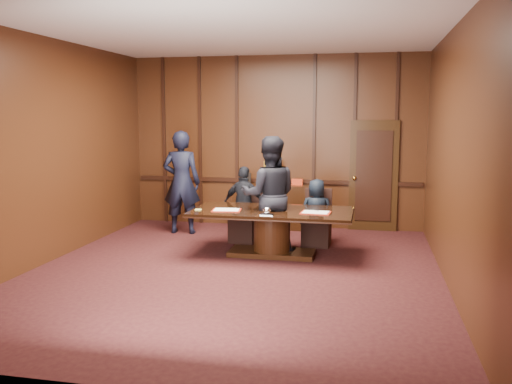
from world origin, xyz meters
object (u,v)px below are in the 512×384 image
at_px(sideboard, 273,205).
at_px(witness_left, 182,182).
at_px(witness_right, 269,195).
at_px(conference_table, 272,225).
at_px(signatory_left, 245,205).
at_px(signatory_right, 316,213).

distance_m(sideboard, witness_left, 1.92).
distance_m(sideboard, witness_right, 2.11).
xyz_separation_m(conference_table, witness_left, (-2.03, 1.32, 0.49)).
xyz_separation_m(sideboard, signatory_left, (-0.27, -1.36, 0.21)).
height_order(sideboard, conference_table, sideboard).
distance_m(signatory_left, signatory_right, 1.30).
xyz_separation_m(signatory_left, witness_left, (-1.38, 0.52, 0.31)).
relative_size(signatory_left, witness_left, 0.69).
bearing_deg(signatory_right, sideboard, -60.20).
bearing_deg(signatory_right, conference_table, 43.65).
height_order(sideboard, witness_left, witness_left).
bearing_deg(sideboard, witness_left, -153.09).
bearing_deg(witness_left, sideboard, -158.14).
height_order(signatory_right, witness_right, witness_right).
relative_size(sideboard, signatory_left, 1.15).
xyz_separation_m(sideboard, witness_left, (-1.65, -0.84, 0.52)).
height_order(sideboard, witness_right, witness_right).
xyz_separation_m(sideboard, witness_right, (0.31, -2.03, 0.49)).
relative_size(conference_table, witness_right, 1.34).
bearing_deg(signatory_left, conference_table, 137.25).
xyz_separation_m(signatory_right, witness_right, (-0.72, -0.67, 0.38)).
bearing_deg(conference_table, witness_left, 146.93).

